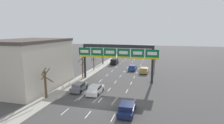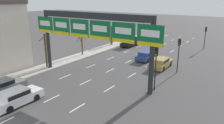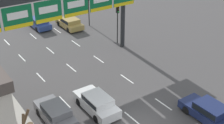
{
  "view_description": "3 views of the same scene",
  "coord_description": "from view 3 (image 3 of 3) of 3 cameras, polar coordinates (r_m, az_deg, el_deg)",
  "views": [
    {
      "loc": [
        8.26,
        -23.38,
        10.55
      ],
      "look_at": [
        -0.95,
        11.75,
        4.1
      ],
      "focal_mm": 28.0,
      "sensor_mm": 36.0,
      "label": 1
    },
    {
      "loc": [
        15.43,
        -6.71,
        9.46
      ],
      "look_at": [
        1.22,
        14.64,
        1.72
      ],
      "focal_mm": 35.0,
      "sensor_mm": 36.0,
      "label": 2
    },
    {
      "loc": [
        -12.4,
        -14.07,
        15.17
      ],
      "look_at": [
        0.8,
        4.91,
        3.04
      ],
      "focal_mm": 50.0,
      "sensor_mm": 36.0,
      "label": 3
    }
  ],
  "objects": [
    {
      "name": "lane_dashes",
      "position": [
        33.82,
        -9.47,
        0.63
      ],
      "size": [
        6.72,
        67.0,
        0.01
      ],
      "color": "white",
      "rests_on": "ground_plane"
    },
    {
      "name": "car_white",
      "position": [
        25.06,
        -2.81,
        -7.41
      ],
      "size": [
        1.88,
        4.52,
        1.46
      ],
      "color": "silver",
      "rests_on": "ground_plane"
    },
    {
      "name": "sign_gantry",
      "position": [
        30.45,
        -9.27,
        9.94
      ],
      "size": [
        17.17,
        0.7,
        7.79
      ],
      "color": "#232628",
      "rests_on": "ground_plane"
    },
    {
      "name": "traffic_light_near_gantry",
      "position": [
        41.39,
        -4.3,
        10.76
      ],
      "size": [
        0.3,
        0.35,
        4.43
      ],
      "color": "black",
      "rests_on": "ground_plane"
    },
    {
      "name": "traffic_light_mid_block",
      "position": [
        35.82,
        1.04,
        8.34
      ],
      "size": [
        0.3,
        0.35,
        4.63
      ],
      "color": "black",
      "rests_on": "ground_plane"
    },
    {
      "name": "car_navy",
      "position": [
        25.27,
        17.3,
        -8.56
      ],
      "size": [
        1.94,
        4.47,
        1.42
      ],
      "color": "#19234C",
      "rests_on": "ground_plane"
    },
    {
      "name": "car_grey",
      "position": [
        24.31,
        -10.31,
        -9.17
      ],
      "size": [
        1.8,
        4.35,
        1.45
      ],
      "color": "slate",
      "rests_on": "ground_plane"
    },
    {
      "name": "car_blue",
      "position": [
        42.53,
        -13.24,
        7.11
      ],
      "size": [
        1.86,
        4.54,
        1.39
      ],
      "color": "navy",
      "rests_on": "ground_plane"
    },
    {
      "name": "car_gold",
      "position": [
        41.63,
        -7.73,
        7.14
      ],
      "size": [
        1.98,
        4.52,
        1.38
      ],
      "color": "#A88947",
      "rests_on": "ground_plane"
    }
  ]
}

